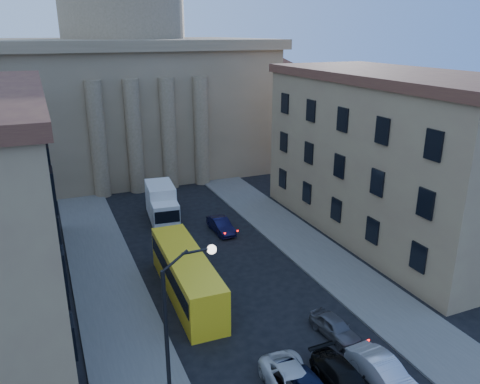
% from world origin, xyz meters
% --- Properties ---
extents(sidewalk_left, '(5.00, 60.00, 0.15)m').
position_xyz_m(sidewalk_left, '(-8.50, 18.00, 0.07)').
color(sidewalk_left, '#595752').
rests_on(sidewalk_left, ground).
extents(sidewalk_right, '(5.00, 60.00, 0.15)m').
position_xyz_m(sidewalk_right, '(8.50, 18.00, 0.07)').
color(sidewalk_right, '#595752').
rests_on(sidewalk_right, ground).
extents(church, '(68.02, 28.76, 36.60)m').
position_xyz_m(church, '(0.00, 55.47, 11.88)').
color(church, '#79664A').
rests_on(church, ground).
extents(building_right, '(11.60, 26.60, 14.70)m').
position_xyz_m(building_right, '(17.00, 22.00, 7.42)').
color(building_right, '#9D855C').
rests_on(building_right, ground).
extents(street_lamp, '(2.62, 0.44, 8.83)m').
position_xyz_m(street_lamp, '(-6.97, 8.00, 5.29)').
color(street_lamp, black).
rests_on(street_lamp, ground).
extents(car_right_near, '(1.88, 4.62, 1.49)m').
position_xyz_m(car_right_near, '(3.50, 5.70, 0.75)').
color(car_right_near, '#ACAFB4').
rests_on(car_right_near, ground).
extents(car_right_mid, '(1.96, 4.68, 1.35)m').
position_xyz_m(car_right_mid, '(1.31, 6.13, 0.67)').
color(car_right_mid, black).
rests_on(car_right_mid, ground).
extents(car_right_far, '(1.89, 3.90, 1.28)m').
position_xyz_m(car_right_far, '(3.50, 10.20, 0.64)').
color(car_right_far, '#4D4C51').
rests_on(car_right_far, ground).
extents(car_right_distant, '(1.56, 4.17, 1.36)m').
position_xyz_m(car_right_distant, '(2.72, 27.79, 0.68)').
color(car_right_distant, black).
rests_on(car_right_distant, ground).
extents(city_bus, '(2.93, 11.29, 3.16)m').
position_xyz_m(city_bus, '(-3.50, 18.35, 1.70)').
color(city_bus, yellow).
rests_on(city_bus, ground).
extents(box_truck, '(3.13, 6.62, 3.52)m').
position_xyz_m(box_truck, '(-1.58, 32.84, 1.67)').
color(box_truck, silver).
rests_on(box_truck, ground).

